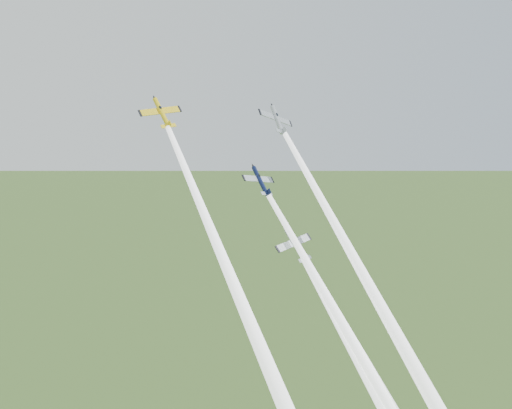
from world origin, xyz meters
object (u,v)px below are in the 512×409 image
(plane_navy, at_px, (260,181))
(plane_silver_right, at_px, (277,120))
(plane_yellow, at_px, (162,113))
(plane_silver_low, at_px, (296,245))

(plane_navy, height_order, plane_silver_right, plane_silver_right)
(plane_yellow, relative_size, plane_navy, 1.06)
(plane_yellow, bearing_deg, plane_navy, -35.42)
(plane_yellow, distance_m, plane_navy, 21.29)
(plane_silver_right, distance_m, plane_silver_low, 24.12)
(plane_yellow, height_order, plane_silver_right, plane_yellow)
(plane_silver_right, xyz_separation_m, plane_silver_low, (-0.99, -10.72, -21.59))
(plane_navy, relative_size, plane_silver_low, 0.95)
(plane_navy, bearing_deg, plane_silver_right, 14.78)
(plane_navy, xyz_separation_m, plane_silver_low, (4.04, -6.71, -10.79))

